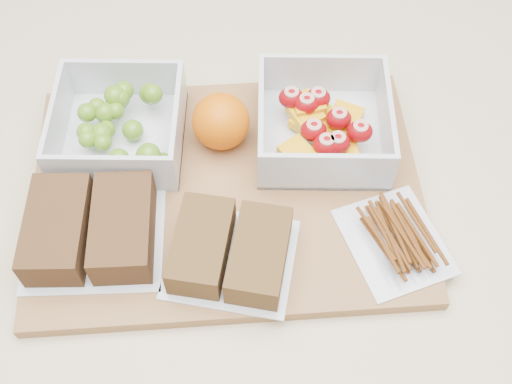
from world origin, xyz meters
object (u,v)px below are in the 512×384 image
orange (221,121)px  pretzel_bag (396,236)px  sandwich_bag_center (230,251)px  cutting_board (227,192)px  sandwich_bag_left (91,229)px  grape_container (121,126)px  fruit_container (322,125)px

orange → pretzel_bag: (0.18, -0.13, -0.02)m
pretzel_bag → sandwich_bag_center: bearing=-172.5°
cutting_board → sandwich_bag_left: (-0.13, -0.07, 0.03)m
grape_container → pretzel_bag: grape_container is taller
sandwich_bag_left → sandwich_bag_center: sandwich_bag_left is taller
cutting_board → orange: (-0.01, 0.07, 0.04)m
sandwich_bag_center → orange: bearing=95.7°
fruit_container → pretzel_bag: (0.07, -0.13, -0.01)m
orange → sandwich_bag_left: 0.18m
cutting_board → sandwich_bag_center: 0.09m
cutting_board → fruit_container: bearing=28.5°
grape_container → fruit_container: fruit_container is taller
grape_container → orange: (0.11, 0.00, 0.01)m
grape_container → sandwich_bag_left: (-0.01, -0.13, -0.00)m
sandwich_bag_left → pretzel_bag: bearing=0.0°
pretzel_bag → fruit_container: bearing=117.6°
orange → sandwich_bag_left: orange is taller
sandwich_bag_center → fruit_container: bearing=58.0°
cutting_board → grape_container: bearing=147.1°
sandwich_bag_center → sandwich_bag_left: bearing=171.2°
fruit_container → orange: size_ratio=2.24×
grape_container → orange: orange is taller
grape_container → orange: size_ratio=2.16×
sandwich_bag_left → sandwich_bag_center: 0.14m
cutting_board → sandwich_bag_left: sandwich_bag_left is taller
orange → sandwich_bag_left: bearing=-133.8°
orange → pretzel_bag: size_ratio=0.46×
fruit_container → pretzel_bag: size_ratio=1.04×
cutting_board → pretzel_bag: 0.19m
sandwich_bag_center → cutting_board: bearing=94.7°
cutting_board → fruit_container: (0.10, 0.07, 0.03)m
pretzel_bag → orange: bearing=144.3°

